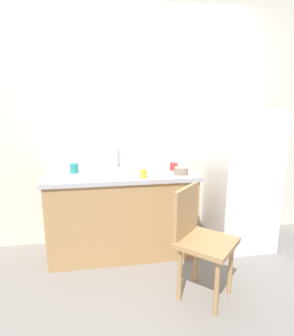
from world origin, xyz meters
TOP-DOWN VIEW (x-y plane):
  - ground_plane at (0.00, 0.00)m, footprint 8.00×8.00m
  - back_wall at (0.00, 1.00)m, footprint 4.80×0.10m
  - cabinet_base at (-0.15, 0.65)m, footprint 1.42×0.60m
  - countertop at (-0.15, 0.65)m, footprint 1.46×0.64m
  - faucet at (-0.18, 0.90)m, footprint 0.02×0.02m
  - refrigerator at (1.12, 0.64)m, footprint 0.60×0.62m
  - chair at (0.39, -0.14)m, footprint 0.57×0.57m
  - dish_tray at (0.14, 0.68)m, footprint 0.28×0.20m
  - terracotta_bowl at (0.42, 0.50)m, footprint 0.14×0.14m
  - cup_teal at (-0.61, 0.73)m, footprint 0.08×0.08m
  - cup_red at (0.39, 0.69)m, footprint 0.08×0.08m
  - cup_yellow at (0.03, 0.43)m, footprint 0.06×0.06m

SIDE VIEW (x-z plane):
  - ground_plane at x=0.00m, z-range 0.00..0.00m
  - cabinet_base at x=-0.15m, z-range 0.00..0.81m
  - chair at x=0.39m, z-range 0.05..0.94m
  - refrigerator at x=1.12m, z-range 0.00..1.47m
  - countertop at x=-0.15m, z-range 0.81..0.85m
  - dish_tray at x=0.14m, z-range 0.85..0.90m
  - terracotta_bowl at x=0.42m, z-range 0.85..0.91m
  - cup_red at x=0.39m, z-range 0.85..0.92m
  - cup_yellow at x=0.03m, z-range 0.85..0.93m
  - cup_teal at x=-0.61m, z-range 0.85..0.94m
  - faucet at x=-0.18m, z-range 0.85..1.09m
  - back_wall at x=0.00m, z-range 0.00..2.64m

